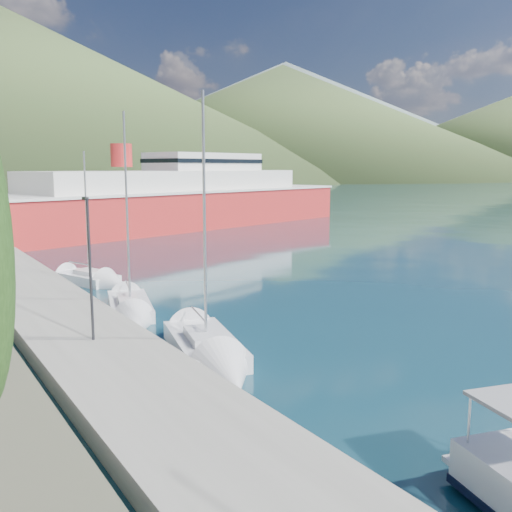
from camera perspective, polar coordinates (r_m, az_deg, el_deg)
quay at (r=38.08m, az=-21.69°, el=-3.39°), size 5.00×88.00×0.80m
hills_far at (r=651.76m, az=-19.36°, el=14.49°), size 1480.00×900.00×180.00m
hills_near at (r=401.83m, az=-16.51°, el=14.39°), size 1010.00×520.00×115.00m
lamp_posts at (r=26.05m, az=-17.11°, el=-0.33°), size 0.15×45.17×6.06m
sailboat_near at (r=23.39m, az=-4.03°, el=-10.50°), size 4.48×8.79×12.12m
sailboat_mid at (r=31.07m, az=-12.23°, el=-5.84°), size 4.33×8.52×11.86m
sailboat_far at (r=40.63m, az=-15.19°, el=-2.49°), size 4.38×7.14×10.01m
ferry at (r=77.16m, az=-8.20°, el=5.38°), size 58.86×28.02×11.47m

